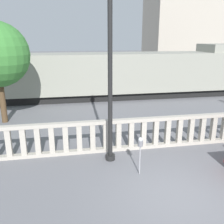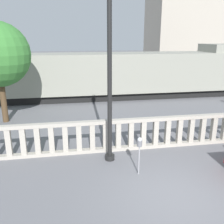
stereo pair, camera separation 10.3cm
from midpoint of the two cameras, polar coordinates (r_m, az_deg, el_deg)
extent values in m
plane|color=slate|center=(7.85, 14.35, -18.19)|extent=(160.00, 160.00, 0.00)
cube|color=#ADA599|center=(10.53, 6.80, -7.83)|extent=(17.25, 0.24, 0.14)
cube|color=#ADA599|center=(10.10, 7.03, -1.74)|extent=(17.25, 0.24, 0.14)
cube|color=#ADA599|center=(10.12, -22.83, -6.51)|extent=(0.20, 0.20, 1.04)
cube|color=#ADA599|center=(10.02, -19.90, -6.42)|extent=(0.20, 0.20, 1.04)
cube|color=#ADA599|center=(9.94, -16.92, -6.31)|extent=(0.20, 0.20, 1.04)
cube|color=#ADA599|center=(9.89, -13.90, -6.18)|extent=(0.20, 0.20, 1.04)
cube|color=#ADA599|center=(9.87, -10.85, -6.03)|extent=(0.20, 0.20, 1.04)
cube|color=#ADA599|center=(9.87, -7.81, -5.87)|extent=(0.20, 0.20, 1.04)
cube|color=#ADA599|center=(9.90, -4.78, -5.69)|extent=(0.20, 0.20, 1.04)
cube|color=#ADA599|center=(9.96, -1.77, -5.49)|extent=(0.20, 0.20, 1.04)
cube|color=#ADA599|center=(10.05, 1.19, -5.29)|extent=(0.20, 0.20, 1.04)
cube|color=#ADA599|center=(10.16, 4.08, -5.07)|extent=(0.20, 0.20, 1.04)
cube|color=#ADA599|center=(10.30, 6.91, -4.85)|extent=(0.20, 0.20, 1.04)
cube|color=#ADA599|center=(10.46, 9.65, -4.62)|extent=(0.20, 0.20, 1.04)
cube|color=#ADA599|center=(10.65, 12.30, -4.39)|extent=(0.20, 0.20, 1.04)
cube|color=#ADA599|center=(10.85, 14.86, -4.16)|extent=(0.20, 0.20, 1.04)
cube|color=#ADA599|center=(11.08, 17.31, -3.93)|extent=(0.20, 0.20, 1.04)
cube|color=#ADA599|center=(11.33, 19.66, -3.71)|extent=(0.20, 0.20, 1.04)
cube|color=#ADA599|center=(11.59, 21.90, -3.49)|extent=(0.20, 0.20, 1.04)
cube|color=#ADA599|center=(11.88, 24.04, -3.27)|extent=(0.20, 0.20, 1.04)
cylinder|color=black|center=(9.53, -0.71, -10.26)|extent=(0.35, 0.35, 0.20)
cylinder|color=black|center=(8.58, -0.78, 8.38)|extent=(0.16, 0.16, 5.96)
cylinder|color=#99999E|center=(8.48, 6.01, -10.88)|extent=(0.04, 0.04, 1.02)
cylinder|color=slate|center=(8.21, 6.14, -7.12)|extent=(0.17, 0.17, 0.19)
sphere|color=#B2B7BC|center=(8.16, 6.17, -6.28)|extent=(0.15, 0.15, 0.15)
cube|color=black|center=(19.04, -0.26, 4.17)|extent=(20.35, 2.43, 0.55)
cube|color=gray|center=(18.75, -0.27, 9.11)|extent=(20.76, 3.04, 2.76)
cube|color=gray|center=(22.00, 23.81, 13.27)|extent=(3.00, 2.73, 0.60)
cube|color=#ADA393|center=(35.75, 15.73, 16.65)|extent=(9.14, 6.58, 9.45)
cylinder|color=#4C3823|center=(14.49, -23.93, 2.33)|extent=(0.31, 0.31, 2.35)
camera|label=1|loc=(0.05, -90.27, -0.08)|focal=40.00mm
camera|label=2|loc=(0.05, 89.73, 0.08)|focal=40.00mm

